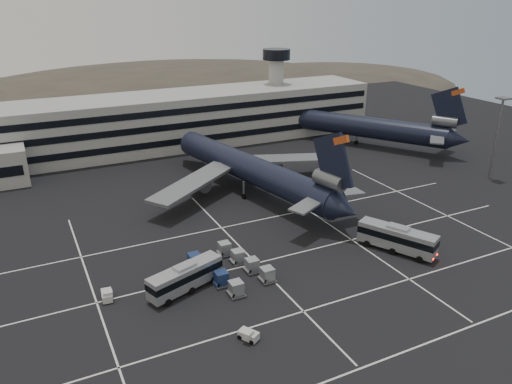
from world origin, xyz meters
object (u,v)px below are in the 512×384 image
(trijet_main, at_px, (252,169))
(bus_near, at_px, (397,238))
(bus_far, at_px, (185,276))
(tug_a, at_px, (107,295))
(uld_cluster, at_px, (230,267))

(trijet_main, xyz_separation_m, bus_near, (9.85, -33.13, -2.82))
(bus_far, relative_size, tug_a, 4.44)
(bus_far, height_order, tug_a, bus_far)
(trijet_main, xyz_separation_m, tug_a, (-34.70, -26.61, -4.54))
(bus_near, xyz_separation_m, uld_cluster, (-26.82, 5.51, -1.40))
(bus_far, xyz_separation_m, tug_a, (-10.39, 2.46, -1.52))
(bus_far, relative_size, uld_cluster, 0.82)
(uld_cluster, bearing_deg, bus_near, -11.61)
(bus_near, bearing_deg, uld_cluster, 141.34)
(bus_far, distance_m, tug_a, 10.78)
(trijet_main, height_order, bus_far, trijet_main)
(trijet_main, relative_size, bus_far, 4.88)
(trijet_main, xyz_separation_m, uld_cluster, (-16.96, -27.62, -4.22))
(bus_near, relative_size, tug_a, 4.73)
(trijet_main, distance_m, bus_far, 38.02)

